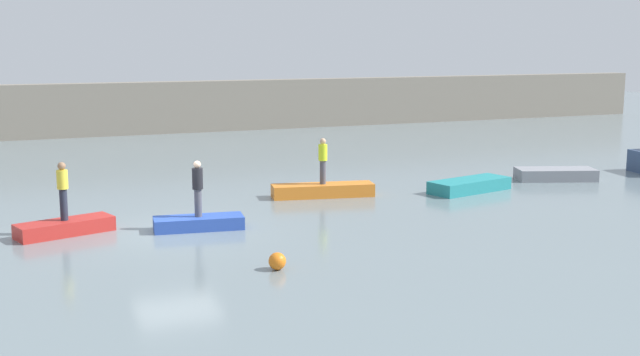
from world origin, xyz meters
TOP-DOWN VIEW (x-y plane):
  - ground_plane at (0.00, 0.00)m, footprint 120.00×120.00m
  - embankment_wall at (0.00, 25.46)m, footprint 80.00×1.20m
  - rowboat_red at (-3.08, 0.83)m, footprint 2.93×1.71m
  - rowboat_blue at (0.71, 0.01)m, footprint 2.77×1.28m
  - rowboat_orange at (6.10, 3.27)m, footprint 3.81×1.58m
  - rowboat_teal at (11.60, 2.12)m, footprint 3.51×1.98m
  - rowboat_grey at (16.21, 2.93)m, footprint 3.38×2.22m
  - person_dark_shirt at (0.71, 0.01)m, footprint 0.32×0.32m
  - person_yellow_shirt at (-3.08, 0.83)m, footprint 0.32×0.32m
  - person_hiviz_shirt at (6.10, 3.27)m, footprint 0.32×0.32m
  - mooring_buoy at (1.50, -4.94)m, footprint 0.44×0.44m

SIDE VIEW (x-z plane):
  - ground_plane at x=0.00m, z-range 0.00..0.00m
  - rowboat_blue at x=0.71m, z-range 0.00..0.39m
  - rowboat_red at x=-3.08m, z-range 0.00..0.43m
  - mooring_buoy at x=1.50m, z-range 0.00..0.44m
  - rowboat_teal at x=11.60m, z-range 0.00..0.47m
  - rowboat_orange at x=6.10m, z-range 0.00..0.47m
  - rowboat_grey at x=16.21m, z-range 0.00..0.47m
  - person_dark_shirt at x=0.71m, z-range 0.48..2.18m
  - person_yellow_shirt at x=-3.08m, z-range 0.53..2.25m
  - person_hiviz_shirt at x=6.10m, z-range 0.56..2.23m
  - embankment_wall at x=0.00m, z-range 0.00..3.12m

